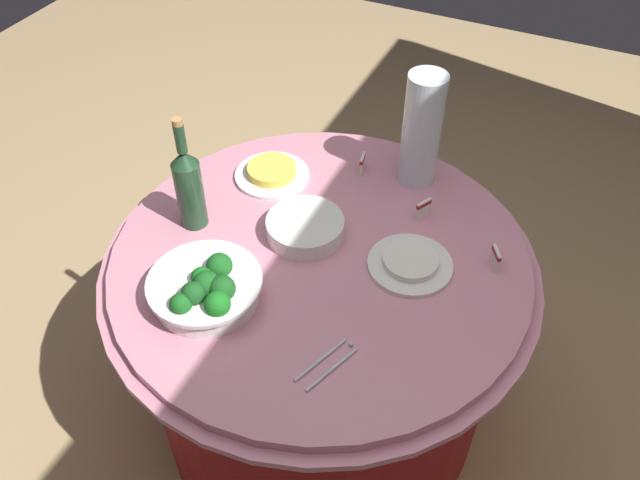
{
  "coord_description": "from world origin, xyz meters",
  "views": [
    {
      "loc": [
        1.09,
        0.52,
        1.96
      ],
      "look_at": [
        0.0,
        0.0,
        0.79
      ],
      "focal_mm": 36.79,
      "sensor_mm": 36.0,
      "label": 1
    }
  ],
  "objects_px": {
    "label_placard_front": "(423,208)",
    "label_placard_mid": "(495,257)",
    "label_placard_rear": "(362,163)",
    "serving_tongs": "(328,362)",
    "decorative_fruit_vase": "(421,133)",
    "plate_stack": "(305,227)",
    "wine_bottle": "(189,186)",
    "food_plate_fried_egg": "(272,173)",
    "broccoli_bowl": "(206,288)",
    "food_plate_rice": "(410,263)"
  },
  "relations": [
    {
      "from": "plate_stack",
      "to": "wine_bottle",
      "type": "relative_size",
      "value": 0.62
    },
    {
      "from": "broccoli_bowl",
      "to": "label_placard_front",
      "type": "height_order",
      "value": "broccoli_bowl"
    },
    {
      "from": "broccoli_bowl",
      "to": "decorative_fruit_vase",
      "type": "distance_m",
      "value": 0.74
    },
    {
      "from": "broccoli_bowl",
      "to": "label_placard_rear",
      "type": "distance_m",
      "value": 0.65
    },
    {
      "from": "serving_tongs",
      "to": "label_placard_mid",
      "type": "relative_size",
      "value": 3.01
    },
    {
      "from": "serving_tongs",
      "to": "food_plate_fried_egg",
      "type": "distance_m",
      "value": 0.69
    },
    {
      "from": "label_placard_front",
      "to": "label_placard_rear",
      "type": "height_order",
      "value": "same"
    },
    {
      "from": "wine_bottle",
      "to": "food_plate_fried_egg",
      "type": "distance_m",
      "value": 0.3
    },
    {
      "from": "wine_bottle",
      "to": "label_placard_mid",
      "type": "distance_m",
      "value": 0.81
    },
    {
      "from": "food_plate_fried_egg",
      "to": "label_placard_rear",
      "type": "height_order",
      "value": "label_placard_rear"
    },
    {
      "from": "label_placard_front",
      "to": "label_placard_mid",
      "type": "relative_size",
      "value": 1.0
    },
    {
      "from": "broccoli_bowl",
      "to": "serving_tongs",
      "type": "relative_size",
      "value": 1.69
    },
    {
      "from": "wine_bottle",
      "to": "label_placard_mid",
      "type": "xyz_separation_m",
      "value": [
        -0.19,
        0.79,
        -0.1
      ]
    },
    {
      "from": "label_placard_front",
      "to": "wine_bottle",
      "type": "bearing_deg",
      "value": -62.56
    },
    {
      "from": "label_placard_mid",
      "to": "label_placard_rear",
      "type": "distance_m",
      "value": 0.51
    },
    {
      "from": "label_placard_front",
      "to": "label_placard_mid",
      "type": "distance_m",
      "value": 0.25
    },
    {
      "from": "serving_tongs",
      "to": "label_placard_rear",
      "type": "xyz_separation_m",
      "value": [
        -0.67,
        -0.2,
        0.03
      ]
    },
    {
      "from": "food_plate_fried_egg",
      "to": "label_placard_front",
      "type": "relative_size",
      "value": 4.0
    },
    {
      "from": "label_placard_mid",
      "to": "serving_tongs",
      "type": "bearing_deg",
      "value": -29.34
    },
    {
      "from": "food_plate_fried_egg",
      "to": "plate_stack",
      "type": "bearing_deg",
      "value": 48.01
    },
    {
      "from": "wine_bottle",
      "to": "food_plate_rice",
      "type": "xyz_separation_m",
      "value": [
        -0.09,
        0.59,
        -0.12
      ]
    },
    {
      "from": "label_placard_front",
      "to": "food_plate_fried_egg",
      "type": "bearing_deg",
      "value": -87.02
    },
    {
      "from": "label_placard_front",
      "to": "decorative_fruit_vase",
      "type": "bearing_deg",
      "value": -154.46
    },
    {
      "from": "broccoli_bowl",
      "to": "serving_tongs",
      "type": "bearing_deg",
      "value": 82.79
    },
    {
      "from": "plate_stack",
      "to": "label_placard_rear",
      "type": "bearing_deg",
      "value": 174.2
    },
    {
      "from": "wine_bottle",
      "to": "label_placard_front",
      "type": "xyz_separation_m",
      "value": [
        -0.29,
        0.56,
        -0.1
      ]
    },
    {
      "from": "decorative_fruit_vase",
      "to": "plate_stack",
      "type": "bearing_deg",
      "value": -27.81
    },
    {
      "from": "wine_bottle",
      "to": "decorative_fruit_vase",
      "type": "xyz_separation_m",
      "value": [
        -0.45,
        0.48,
        0.03
      ]
    },
    {
      "from": "food_plate_rice",
      "to": "wine_bottle",
      "type": "bearing_deg",
      "value": -80.92
    },
    {
      "from": "decorative_fruit_vase",
      "to": "food_plate_fried_egg",
      "type": "height_order",
      "value": "decorative_fruit_vase"
    },
    {
      "from": "label_placard_front",
      "to": "label_placard_mid",
      "type": "bearing_deg",
      "value": 65.98
    },
    {
      "from": "broccoli_bowl",
      "to": "wine_bottle",
      "type": "height_order",
      "value": "wine_bottle"
    },
    {
      "from": "broccoli_bowl",
      "to": "label_placard_mid",
      "type": "xyz_separation_m",
      "value": [
        -0.41,
        0.6,
        -0.01
      ]
    },
    {
      "from": "label_placard_rear",
      "to": "wine_bottle",
      "type": "bearing_deg",
      "value": -38.88
    },
    {
      "from": "plate_stack",
      "to": "food_plate_fried_egg",
      "type": "relative_size",
      "value": 0.95
    },
    {
      "from": "food_plate_rice",
      "to": "label_placard_front",
      "type": "bearing_deg",
      "value": -170.3
    },
    {
      "from": "plate_stack",
      "to": "food_plate_rice",
      "type": "bearing_deg",
      "value": 91.42
    },
    {
      "from": "wine_bottle",
      "to": "label_placard_front",
      "type": "bearing_deg",
      "value": 117.44
    },
    {
      "from": "broccoli_bowl",
      "to": "food_plate_rice",
      "type": "xyz_separation_m",
      "value": [
        -0.32,
        0.41,
        -0.03
      ]
    },
    {
      "from": "serving_tongs",
      "to": "label_placard_front",
      "type": "bearing_deg",
      "value": 176.97
    },
    {
      "from": "decorative_fruit_vase",
      "to": "food_plate_fried_egg",
      "type": "distance_m",
      "value": 0.45
    },
    {
      "from": "label_placard_front",
      "to": "label_placard_mid",
      "type": "xyz_separation_m",
      "value": [
        0.1,
        0.23,
        0.0
      ]
    },
    {
      "from": "label_placard_mid",
      "to": "label_placard_rear",
      "type": "height_order",
      "value": "same"
    },
    {
      "from": "decorative_fruit_vase",
      "to": "food_plate_fried_egg",
      "type": "relative_size",
      "value": 1.55
    },
    {
      "from": "serving_tongs",
      "to": "food_plate_rice",
      "type": "relative_size",
      "value": 0.75
    },
    {
      "from": "plate_stack",
      "to": "label_placard_front",
      "type": "distance_m",
      "value": 0.33
    },
    {
      "from": "broccoli_bowl",
      "to": "wine_bottle",
      "type": "relative_size",
      "value": 0.83
    },
    {
      "from": "broccoli_bowl",
      "to": "wine_bottle",
      "type": "distance_m",
      "value": 0.3
    },
    {
      "from": "wine_bottle",
      "to": "food_plate_fried_egg",
      "type": "bearing_deg",
      "value": 159.98
    },
    {
      "from": "decorative_fruit_vase",
      "to": "label_placard_rear",
      "type": "relative_size",
      "value": 6.18
    }
  ]
}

